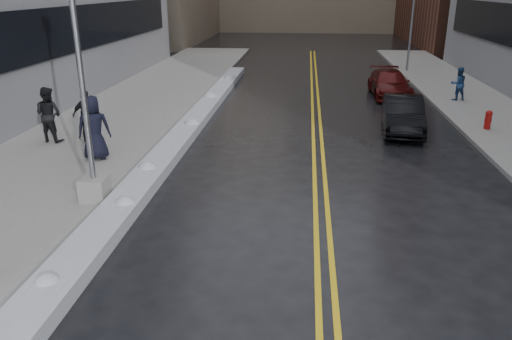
% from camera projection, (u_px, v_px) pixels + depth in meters
% --- Properties ---
extents(ground, '(160.00, 160.00, 0.00)m').
position_uv_depth(ground, '(207.00, 249.00, 10.76)').
color(ground, black).
rests_on(ground, ground).
extents(sidewalk_west, '(5.50, 50.00, 0.15)m').
position_uv_depth(sidewalk_west, '(116.00, 121.00, 20.59)').
color(sidewalk_west, gray).
rests_on(sidewalk_west, ground).
extents(lane_line_left, '(0.12, 50.00, 0.01)m').
position_uv_depth(lane_line_left, '(313.00, 128.00, 19.87)').
color(lane_line_left, gold).
rests_on(lane_line_left, ground).
extents(lane_line_right, '(0.12, 50.00, 0.01)m').
position_uv_depth(lane_line_right, '(321.00, 128.00, 19.84)').
color(lane_line_right, gold).
rests_on(lane_line_right, ground).
extents(snow_ridge, '(0.90, 30.00, 0.34)m').
position_uv_depth(snow_ridge, '(183.00, 135.00, 18.39)').
color(snow_ridge, silver).
rests_on(snow_ridge, ground).
extents(lamppost, '(0.65, 0.65, 7.62)m').
position_uv_depth(lamppost, '(85.00, 109.00, 12.05)').
color(lamppost, gray).
rests_on(lamppost, sidewalk_west).
extents(fire_hydrant, '(0.26, 0.26, 0.73)m').
position_uv_depth(fire_hydrant, '(488.00, 119.00, 19.06)').
color(fire_hydrant, maroon).
rests_on(fire_hydrant, sidewalk_east).
extents(traffic_signal, '(0.16, 0.20, 6.00)m').
position_uv_depth(traffic_signal, '(412.00, 18.00, 31.18)').
color(traffic_signal, gray).
rests_on(traffic_signal, sidewalk_east).
extents(pedestrian_b, '(1.07, 0.91, 1.93)m').
position_uv_depth(pedestrian_b, '(49.00, 114.00, 17.36)').
color(pedestrian_b, black).
rests_on(pedestrian_b, sidewalk_west).
extents(pedestrian_c, '(1.15, 0.94, 2.03)m').
position_uv_depth(pedestrian_c, '(94.00, 128.00, 15.53)').
color(pedestrian_c, black).
rests_on(pedestrian_c, sidewalk_west).
extents(pedestrian_d, '(1.09, 0.50, 1.83)m').
position_uv_depth(pedestrian_d, '(87.00, 116.00, 17.32)').
color(pedestrian_d, black).
rests_on(pedestrian_d, sidewalk_west).
extents(pedestrian_east, '(0.88, 0.75, 1.56)m').
position_uv_depth(pedestrian_east, '(458.00, 84.00, 23.78)').
color(pedestrian_east, navy).
rests_on(pedestrian_east, sidewalk_east).
extents(car_black, '(1.83, 4.21, 1.35)m').
position_uv_depth(car_black, '(403.00, 115.00, 19.17)').
color(car_black, black).
rests_on(car_black, ground).
extents(car_maroon, '(1.87, 4.46, 1.29)m').
position_uv_depth(car_maroon, '(390.00, 84.00, 25.31)').
color(car_maroon, '#450B0B').
rests_on(car_maroon, ground).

